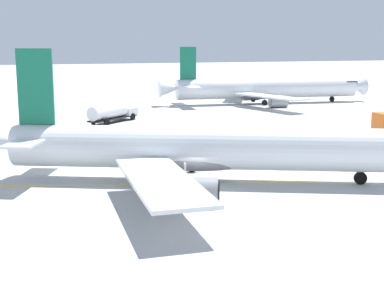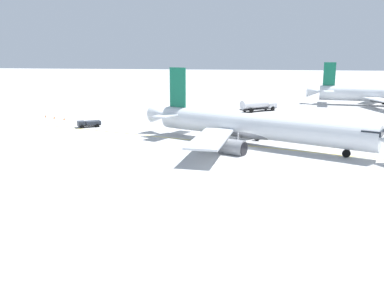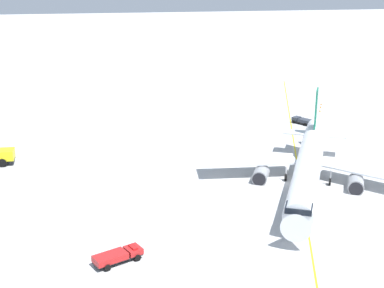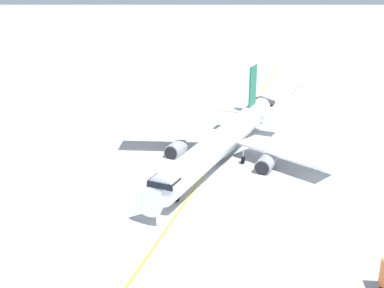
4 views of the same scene
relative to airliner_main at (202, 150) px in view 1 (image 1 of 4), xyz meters
name	(u,v)px [view 1 (image 1 of 4)]	position (x,y,z in m)	size (l,w,h in m)	color
ground_plane	(194,190)	(-1.67, -2.47, -2.79)	(600.00, 600.00, 0.00)	#B2B2B2
airliner_main	(202,150)	(0.00, 0.00, 0.00)	(38.34, 30.51, 11.74)	silver
airliner_secondary	(265,89)	(34.89, 54.72, 0.15)	(44.21, 36.40, 11.43)	silver
fuel_tanker_truck	(111,112)	(-0.22, 38.25, -1.20)	(9.03, 8.31, 2.87)	#232326
taxiway_centreline	(175,184)	(-2.51, -0.18, -2.78)	(142.76, 42.88, 0.01)	yellow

